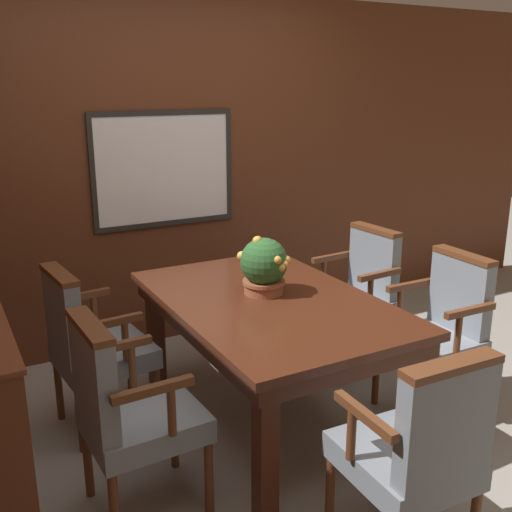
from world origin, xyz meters
The scene contains 9 objects.
ground_plane centered at (0.00, 0.00, 0.00)m, with size 14.00×14.00×0.00m, color #A39E93.
wall_back centered at (0.00, 1.66, 1.23)m, with size 7.20×0.08×2.45m.
dining_table centered at (0.03, 0.30, 0.63)m, with size 1.04×1.60×0.73m.
chair_head_near centered at (0.00, -0.89, 0.51)m, with size 0.51×0.50×0.93m.
chair_left_far centered at (-0.85, 0.68, 0.51)m, with size 0.53×0.53×0.93m.
chair_right_near centered at (0.95, -0.06, 0.51)m, with size 0.50×0.50×0.93m.
chair_right_far centered at (0.92, 0.65, 0.51)m, with size 0.52×0.52×0.93m.
chair_left_near centered at (-0.88, -0.07, 0.51)m, with size 0.51×0.51×0.93m.
potted_plant centered at (0.05, 0.39, 0.88)m, with size 0.26×0.27×0.33m.
Camera 1 is at (-1.48, -2.33, 1.85)m, focal length 42.00 mm.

